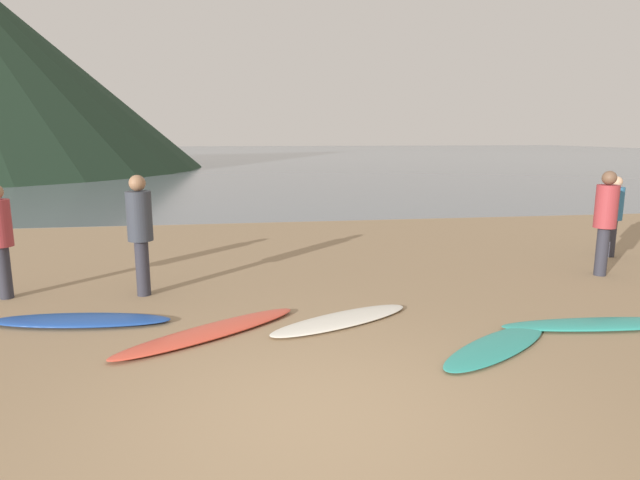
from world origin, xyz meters
name	(u,v)px	position (x,y,z in m)	size (l,w,h in m)	color
ground_plane	(261,231)	(0.00, 10.00, -0.10)	(120.00, 120.00, 0.20)	#997C5B
ocean_water	(241,155)	(0.00, 60.73, 0.00)	(140.00, 100.00, 0.01)	slate
surfboard_0	(81,320)	(-2.64, 2.88, 0.05)	(2.31, 0.54, 0.10)	#1E479E
surfboard_1	(210,332)	(-0.97, 2.21, 0.05)	(2.54, 0.48, 0.09)	#D84C38
surfboard_2	(341,320)	(0.70, 2.42, 0.04)	(2.12, 0.54, 0.07)	silver
surfboard_3	(497,346)	(2.28, 1.27, 0.03)	(1.98, 0.53, 0.07)	teal
surfboard_4	(604,324)	(3.96, 1.74, 0.04)	(2.67, 0.46, 0.08)	teal
person_0	(0,232)	(-4.04, 4.23, 1.01)	(0.34, 0.34, 1.71)	#2D2D38
person_1	(614,210)	(6.76, 5.41, 0.95)	(0.32, 0.32, 1.60)	#2D2D38
person_2	(606,215)	(5.61, 4.11, 1.07)	(0.37, 0.37, 1.81)	#2D2D38
person_3	(140,225)	(-2.03, 4.08, 1.08)	(0.37, 0.37, 1.83)	#2D2D38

